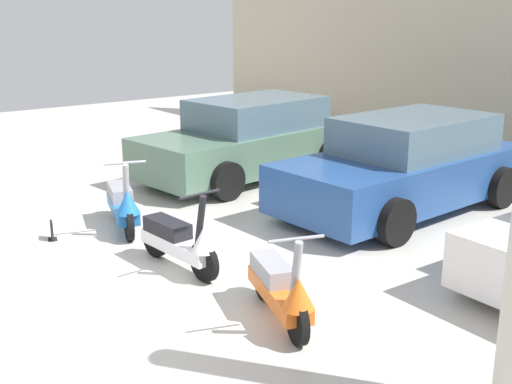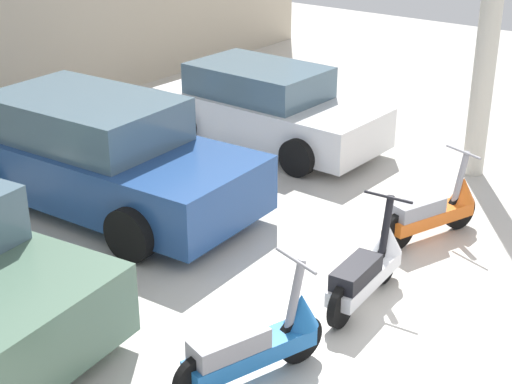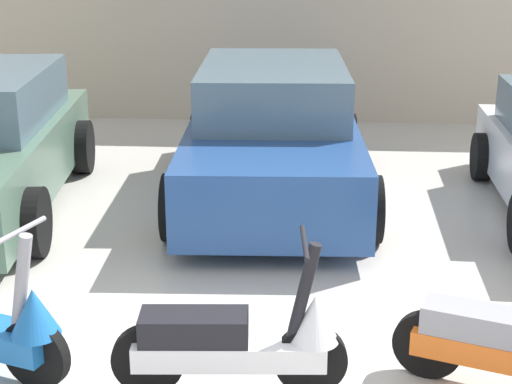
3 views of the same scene
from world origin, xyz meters
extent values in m
plane|color=beige|center=(0.00, 0.00, 0.00)|extent=(28.00, 28.00, 0.00)
cylinder|color=black|center=(-1.31, 0.52, 0.24)|extent=(0.49, 0.23, 0.49)
cylinder|color=black|center=(-2.34, 0.85, 0.24)|extent=(0.49, 0.23, 0.49)
cube|color=#1E66B2|center=(-1.82, 0.69, 0.30)|extent=(1.30, 0.67, 0.17)
cube|color=gray|center=(-2.04, 0.76, 0.48)|extent=(0.76, 0.49, 0.19)
cylinder|color=gray|center=(-1.36, 0.54, 0.73)|extent=(0.24, 0.15, 0.69)
cylinder|color=gray|center=(-1.36, 0.54, 1.08)|extent=(0.20, 0.55, 0.03)
cone|color=#1E66B2|center=(-1.29, 0.51, 0.55)|extent=(0.41, 0.41, 0.32)
cylinder|color=black|center=(0.47, 0.59, 0.24)|extent=(0.48, 0.11, 0.47)
cylinder|color=black|center=(-0.57, 0.51, 0.24)|extent=(0.48, 0.11, 0.47)
cube|color=silver|center=(-0.05, 0.55, 0.29)|extent=(1.25, 0.37, 0.16)
cube|color=black|center=(-0.27, 0.54, 0.47)|extent=(0.71, 0.32, 0.18)
cylinder|color=black|center=(0.42, 0.58, 0.71)|extent=(0.22, 0.10, 0.67)
cylinder|color=black|center=(0.42, 0.58, 1.04)|extent=(0.07, 0.55, 0.03)
cone|color=silver|center=(0.49, 0.59, 0.53)|extent=(0.34, 0.34, 0.31)
cylinder|color=black|center=(2.22, 0.49, 0.23)|extent=(0.47, 0.23, 0.47)
cylinder|color=black|center=(1.25, 0.84, 0.23)|extent=(0.47, 0.23, 0.47)
cube|color=orange|center=(1.73, 0.67, 0.29)|extent=(1.24, 0.68, 0.16)
cube|color=gray|center=(1.53, 0.74, 0.46)|extent=(0.73, 0.49, 0.18)
cylinder|color=gray|center=(2.17, 0.51, 0.70)|extent=(0.23, 0.15, 0.66)
cylinder|color=gray|center=(2.17, 0.51, 1.03)|extent=(0.21, 0.52, 0.03)
cone|color=orange|center=(2.24, 0.48, 0.53)|extent=(0.40, 0.40, 0.30)
cube|color=#51705B|center=(-3.15, 3.89, 0.54)|extent=(2.27, 4.47, 0.71)
cube|color=slate|center=(-3.18, 4.15, 1.18)|extent=(1.84, 2.57, 0.56)
cylinder|color=black|center=(-2.08, 2.68, 0.33)|extent=(0.30, 0.67, 0.65)
cylinder|color=black|center=(-3.92, 2.47, 0.33)|extent=(0.30, 0.67, 0.65)
cylinder|color=black|center=(-2.38, 5.32, 0.33)|extent=(0.30, 0.67, 0.65)
cylinder|color=black|center=(-4.23, 5.11, 0.33)|extent=(0.30, 0.67, 0.65)
cube|color=navy|center=(0.02, 4.55, 0.54)|extent=(1.99, 4.39, 0.72)
cube|color=slate|center=(0.01, 4.81, 1.18)|extent=(1.69, 2.49, 0.57)
cylinder|color=black|center=(1.01, 3.25, 0.33)|extent=(0.26, 0.67, 0.66)
cylinder|color=black|center=(-0.85, 3.17, 0.33)|extent=(0.26, 0.67, 0.66)
cylinder|color=black|center=(0.89, 5.93, 0.33)|extent=(0.26, 0.67, 0.66)
cylinder|color=black|center=(-0.97, 5.84, 0.33)|extent=(0.26, 0.67, 0.66)
cylinder|color=black|center=(2.43, 3.08, 0.28)|extent=(0.21, 0.57, 0.57)
cube|color=black|center=(-1.97, -0.31, 0.01)|extent=(0.19, 0.16, 0.01)
cube|color=black|center=(-1.97, -0.31, 0.13)|extent=(0.20, 0.09, 0.26)
camera|label=1|loc=(6.31, -3.12, 3.05)|focal=45.00mm
camera|label=2|loc=(-6.40, -2.83, 4.39)|focal=55.00mm
camera|label=3|loc=(0.44, -3.86, 2.83)|focal=55.00mm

